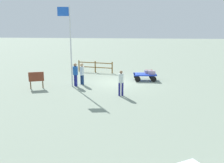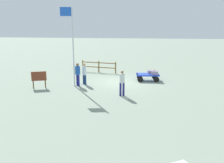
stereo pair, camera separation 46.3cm
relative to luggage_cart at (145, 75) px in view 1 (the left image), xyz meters
The scene contains 11 objects.
ground_plane 2.36m from the luggage_cart, 22.04° to the left, with size 120.00×120.00×0.00m, color gray.
luggage_cart is the anchor object (origin of this frame).
suitcase_tan 0.66m from the luggage_cart, 166.35° to the left, with size 0.63×0.48×0.29m.
suitcase_navy 0.60m from the luggage_cart, 131.99° to the right, with size 0.60×0.33×0.26m.
suitcase_olive 0.47m from the luggage_cart, 134.99° to the right, with size 0.59×0.45×0.27m.
worker_lead 5.05m from the luggage_cart, 70.06° to the left, with size 0.38×0.38×1.70m.
worker_trailing 5.30m from the luggage_cart, 21.07° to the left, with size 0.45×0.45×1.68m.
worker_supervisor 5.87m from the luggage_cart, 24.71° to the left, with size 0.53×0.53×1.76m.
flagpole 6.92m from the luggage_cart, 24.06° to the left, with size 0.92×0.16×5.93m.
signboard 8.70m from the luggage_cart, 23.32° to the left, with size 1.04×0.42×1.23m.
wooden_fence 5.59m from the luggage_cart, 33.13° to the right, with size 3.51×0.84×1.11m.
Camera 1 is at (-1.33, 19.55, 4.69)m, focal length 39.59 mm.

